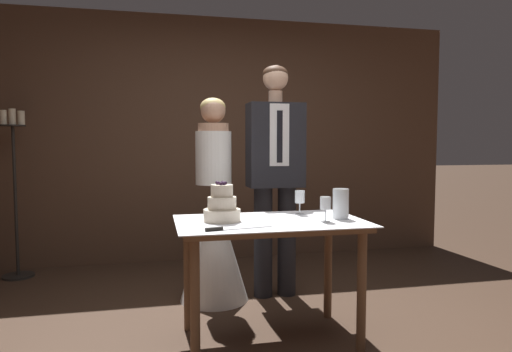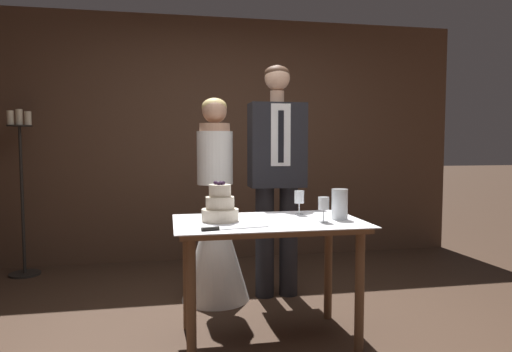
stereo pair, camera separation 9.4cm
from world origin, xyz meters
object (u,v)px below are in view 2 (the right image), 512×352
Objects in this scene: wine_glass_near at (299,198)px; candle_stand at (22,191)px; cake_knife at (222,229)px; bride at (215,227)px; hurricane_candle at (340,205)px; groom at (277,168)px; tiered_cake at (220,207)px; wine_glass_middle at (324,205)px; cake_table at (268,238)px.

wine_glass_near is 2.75m from candle_stand.
candle_stand reaches higher than cake_knife.
bride is 1.99m from candle_stand.
groom is at bearing 103.65° from hurricane_candle.
bride is at bearing 129.78° from hurricane_candle.
tiered_cake reaches higher than hurricane_candle.
wine_glass_near is (0.57, 0.44, 0.10)m from cake_knife.
groom reaches higher than candle_stand.
wine_glass_middle is at bearing -78.11° from wine_glass_near.
candle_stand is at bearing 118.13° from cake_knife.
cake_table is at bearing -43.03° from candle_stand.
cake_knife is 2.04× the size of hurricane_candle.
hurricane_candle is (0.77, 0.22, 0.08)m from cake_knife.
cake_knife is at bearing -118.09° from groom.
tiered_cake is 0.82m from bride.
groom is at bearing 51.79° from cake_knife.
wine_glass_middle is 0.10× the size of bride.
cake_table is 2.97× the size of cake_knife.
candle_stand is at bearing 155.31° from groom.
bride is (-0.70, 0.85, -0.27)m from hurricane_candle.
wine_glass_middle is 0.94m from groom.
wine_glass_near is (0.55, 0.15, 0.02)m from tiered_cake.
hurricane_candle reaches higher than wine_glass_near.
tiered_cake reaches higher than cake_knife.
wine_glass_near is 0.30m from hurricane_candle.
tiered_cake is 1.53× the size of wine_glass_near.
tiered_cake is at bearing -47.11° from candle_stand.
tiered_cake is 0.63× the size of cake_knife.
cake_table is at bearing -72.92° from bride.
wine_glass_near is 0.10× the size of bride.
groom is at bearing 90.56° from wine_glass_near.
cake_table is at bearing 28.25° from cake_knife.
candle_stand is (-2.21, 1.63, -0.07)m from wine_glass_near.
bride is 0.68m from groom.
cake_knife is 0.73m from wine_glass_near.
candle_stand is (-1.70, 1.01, 0.22)m from bride.
wine_glass_near is 0.10× the size of candle_stand.
candle_stand is at bearing 142.36° from hurricane_candle.
hurricane_candle is at bearing -4.28° from cake_table.
hurricane_candle is at bearing 5.62° from cake_knife.
hurricane_candle is at bearing -5.66° from tiered_cake.
cake_knife is 1.08m from bride.
candle_stand is (-2.27, 1.94, -0.07)m from wine_glass_middle.
wine_glass_near reaches higher than wine_glass_middle.
cake_table is 6.08× the size of hurricane_candle.
tiered_cake is 0.96m from groom.
groom is at bearing 72.91° from cake_table.
tiered_cake is 0.76m from hurricane_candle.
groom reaches higher than wine_glass_near.
bride is at bearing 121.60° from wine_glass_middle.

